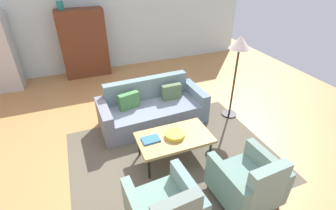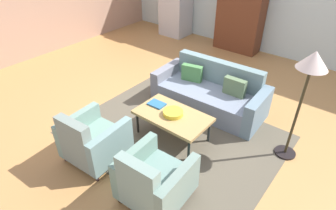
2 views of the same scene
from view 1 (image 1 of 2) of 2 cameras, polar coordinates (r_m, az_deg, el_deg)
ground_plane at (r=4.69m, az=-6.47°, el=-8.30°), size 10.74×10.74×0.00m
wall_back at (r=7.56m, az=-15.53°, el=18.31°), size 8.95×0.12×2.80m
area_rug at (r=4.37m, az=1.14°, el=-11.55°), size 3.40×2.60×0.01m
couch at (r=5.05m, az=-3.79°, el=-0.92°), size 2.14×0.99×0.86m
coffee_table at (r=4.07m, az=1.47°, el=-7.72°), size 1.20×0.70×0.46m
armchair_right at (r=3.66m, az=18.16°, el=-16.86°), size 0.84×0.84×0.88m
fruit_bowl at (r=4.02m, az=1.60°, el=-6.88°), size 0.32×0.32×0.07m
book_stack at (r=3.97m, az=-3.99°, el=-7.95°), size 0.29×0.21×0.03m
cabinet at (r=7.31m, az=-18.80°, el=13.27°), size 1.20×0.51×1.80m
vase_tall at (r=7.08m, az=-23.65°, el=20.31°), size 0.16×0.16×0.21m
floor_lamp at (r=4.92m, az=16.05°, el=12.01°), size 0.40×0.40×1.72m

